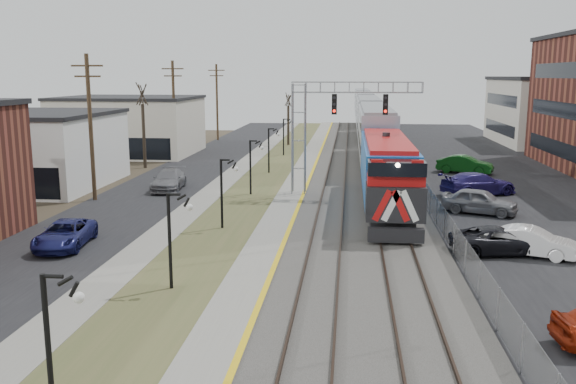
# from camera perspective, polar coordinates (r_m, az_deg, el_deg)

# --- Properties ---
(street_west) EXTENTS (7.00, 120.00, 0.04)m
(street_west) POSITION_cam_1_polar(r_m,az_deg,el_deg) (52.79, -10.34, 1.37)
(street_west) COLOR black
(street_west) RESTS_ON ground
(sidewalk) EXTENTS (2.00, 120.00, 0.08)m
(sidewalk) POSITION_cam_1_polar(r_m,az_deg,el_deg) (51.72, -5.54, 1.33)
(sidewalk) COLOR gray
(sidewalk) RESTS_ON ground
(grass_median) EXTENTS (4.00, 120.00, 0.06)m
(grass_median) POSITION_cam_1_polar(r_m,az_deg,el_deg) (51.22, -2.25, 1.27)
(grass_median) COLOR #48512B
(grass_median) RESTS_ON ground
(platform) EXTENTS (2.00, 120.00, 0.24)m
(platform) POSITION_cam_1_polar(r_m,az_deg,el_deg) (50.87, 1.10, 1.31)
(platform) COLOR gray
(platform) RESTS_ON ground
(ballast_bed) EXTENTS (8.00, 120.00, 0.20)m
(ballast_bed) POSITION_cam_1_polar(r_m,az_deg,el_deg) (50.72, 6.74, 1.18)
(ballast_bed) COLOR #595651
(ballast_bed) RESTS_ON ground
(parking_lot) EXTENTS (16.00, 120.00, 0.04)m
(parking_lot) POSITION_cam_1_polar(r_m,az_deg,el_deg) (52.33, 19.99, 0.81)
(parking_lot) COLOR black
(parking_lot) RESTS_ON ground
(platform_edge) EXTENTS (0.24, 120.00, 0.01)m
(platform_edge) POSITION_cam_1_polar(r_m,az_deg,el_deg) (50.79, 2.09, 1.43)
(platform_edge) COLOR gold
(platform_edge) RESTS_ON platform
(track_near) EXTENTS (1.58, 120.00, 0.15)m
(track_near) POSITION_cam_1_polar(r_m,az_deg,el_deg) (50.69, 4.48, 1.42)
(track_near) COLOR #2D2119
(track_near) RESTS_ON ballast_bed
(track_far) EXTENTS (1.58, 120.00, 0.15)m
(track_far) POSITION_cam_1_polar(r_m,az_deg,el_deg) (50.74, 8.44, 1.34)
(track_far) COLOR #2D2119
(track_far) RESTS_ON ballast_bed
(train) EXTENTS (3.00, 108.65, 5.33)m
(train) POSITION_cam_1_polar(r_m,az_deg,el_deg) (86.06, 7.46, 7.04)
(train) COLOR #1557B0
(train) RESTS_ON ground
(signal_gantry) EXTENTS (9.00, 1.07, 8.15)m
(signal_gantry) POSITION_cam_1_polar(r_m,az_deg,el_deg) (43.13, 3.31, 6.89)
(signal_gantry) COLOR gray
(signal_gantry) RESTS_ON ground
(lampposts) EXTENTS (0.14, 62.14, 4.00)m
(lampposts) POSITION_cam_1_polar(r_m,az_deg,el_deg) (34.67, -6.13, -0.12)
(lampposts) COLOR black
(lampposts) RESTS_ON ground
(utility_poles) EXTENTS (0.28, 80.28, 10.00)m
(utility_poles) POSITION_cam_1_polar(r_m,az_deg,el_deg) (43.85, -17.98, 5.67)
(utility_poles) COLOR #4C3823
(utility_poles) RESTS_ON ground
(fence) EXTENTS (0.04, 120.00, 1.60)m
(fence) POSITION_cam_1_polar(r_m,az_deg,el_deg) (50.85, 11.50, 1.86)
(fence) COLOR gray
(fence) RESTS_ON ground
(bare_trees) EXTENTS (12.30, 42.30, 5.95)m
(bare_trees) POSITION_cam_1_polar(r_m,az_deg,el_deg) (56.48, -10.47, 4.73)
(bare_trees) COLOR #382D23
(bare_trees) RESTS_ON ground
(car_lot_b) EXTENTS (4.43, 2.97, 1.38)m
(car_lot_b) POSITION_cam_1_polar(r_m,az_deg,el_deg) (31.52, 21.79, -4.41)
(car_lot_b) COLOR white
(car_lot_b) RESTS_ON ground
(car_lot_c) EXTENTS (4.96, 2.80, 1.31)m
(car_lot_c) POSITION_cam_1_polar(r_m,az_deg,el_deg) (31.40, 19.20, -4.36)
(car_lot_c) COLOR black
(car_lot_c) RESTS_ON ground
(car_lot_d) EXTENTS (6.05, 4.40, 1.63)m
(car_lot_d) POSITION_cam_1_polar(r_m,az_deg,el_deg) (46.14, 17.37, 0.69)
(car_lot_d) COLOR navy
(car_lot_d) RESTS_ON ground
(car_lot_e) EXTENTS (5.00, 3.52, 1.58)m
(car_lot_e) POSITION_cam_1_polar(r_m,az_deg,el_deg) (39.94, 17.47, -0.87)
(car_lot_e) COLOR gray
(car_lot_e) RESTS_ON ground
(car_lot_f) EXTENTS (5.06, 3.29, 1.58)m
(car_lot_f) POSITION_cam_1_polar(r_m,az_deg,el_deg) (56.01, 16.22, 2.45)
(car_lot_f) COLOR #0D4512
(car_lot_f) RESTS_ON ground
(car_street_a) EXTENTS (2.70, 4.92, 1.31)m
(car_street_a) POSITION_cam_1_polar(r_m,az_deg,el_deg) (32.78, -20.15, -3.80)
(car_street_a) COLOR navy
(car_street_a) RESTS_ON ground
(car_street_b) EXTENTS (2.64, 5.37, 1.50)m
(car_street_b) POSITION_cam_1_polar(r_m,az_deg,el_deg) (46.94, -11.10, 1.08)
(car_street_b) COLOR slate
(car_street_b) RESTS_ON ground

